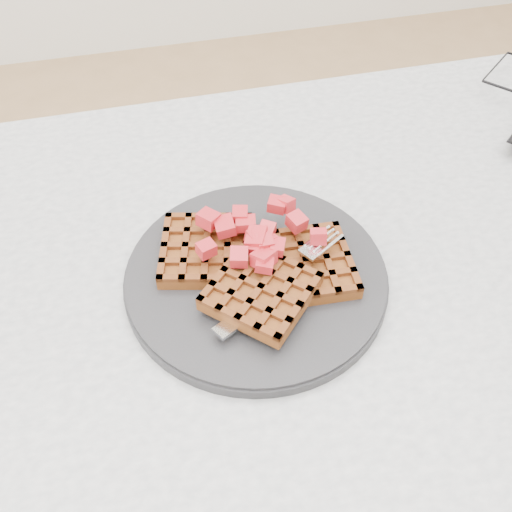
% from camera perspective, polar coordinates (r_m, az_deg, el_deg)
% --- Properties ---
extents(table, '(1.20, 0.80, 0.75)m').
position_cam_1_polar(table, '(0.71, 11.06, -8.51)').
color(table, beige).
rests_on(table, ground).
extents(plate, '(0.28, 0.28, 0.02)m').
position_cam_1_polar(plate, '(0.60, -0.00, -2.04)').
color(plate, black).
rests_on(plate, table).
extents(waffles, '(0.20, 0.20, 0.03)m').
position_cam_1_polar(waffles, '(0.58, 0.11, -1.10)').
color(waffles, brown).
rests_on(waffles, plate).
extents(strawberry_pile, '(0.15, 0.15, 0.02)m').
position_cam_1_polar(strawberry_pile, '(0.57, -0.00, 0.95)').
color(strawberry_pile, maroon).
rests_on(strawberry_pile, waffles).
extents(fork, '(0.17, 0.11, 0.02)m').
position_cam_1_polar(fork, '(0.58, 3.26, -2.49)').
color(fork, silver).
rests_on(fork, plate).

